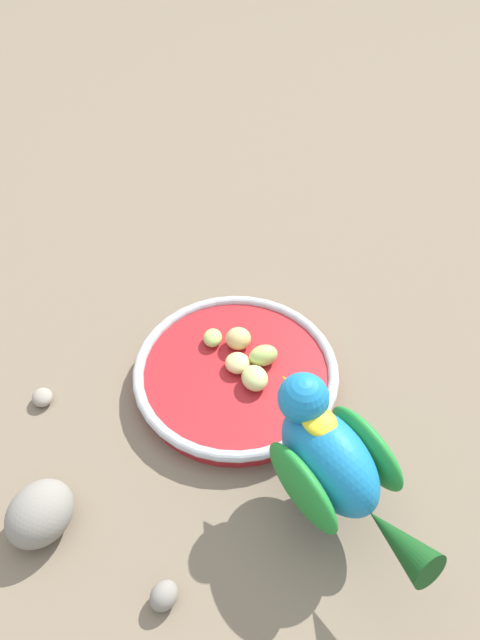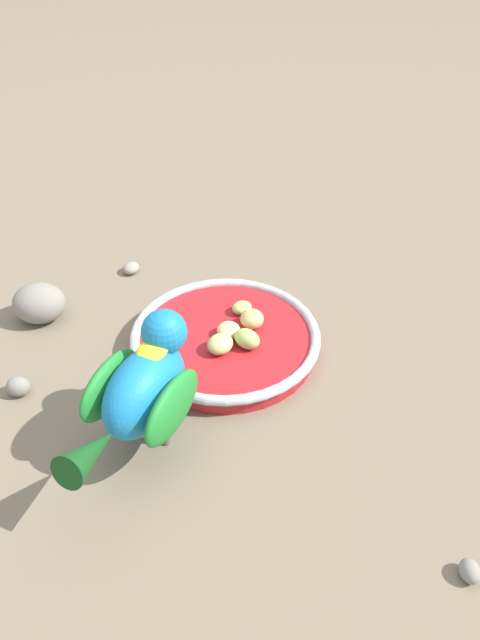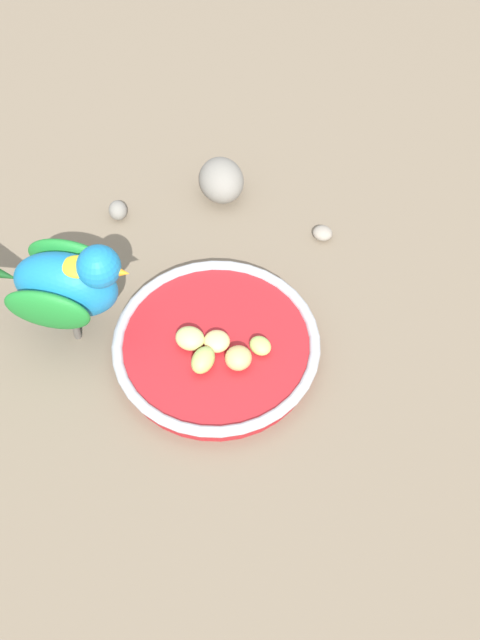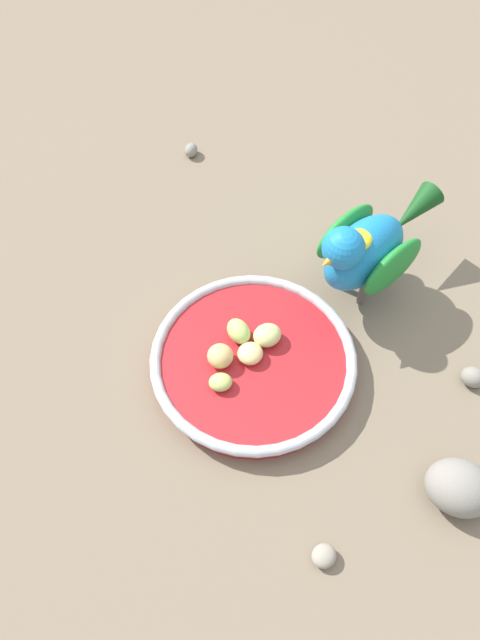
% 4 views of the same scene
% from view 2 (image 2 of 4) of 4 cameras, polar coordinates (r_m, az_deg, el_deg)
% --- Properties ---
extents(ground_plane, '(4.00, 4.00, 0.00)m').
position_cam_2_polar(ground_plane, '(0.75, -0.49, -2.61)').
color(ground_plane, '#756651').
extents(feeding_bowl, '(0.22, 0.22, 0.03)m').
position_cam_2_polar(feeding_bowl, '(0.74, -1.30, -1.62)').
color(feeding_bowl, '#AD1E23').
rests_on(feeding_bowl, ground_plane).
extents(apple_piece_0, '(0.04, 0.04, 0.02)m').
position_cam_2_polar(apple_piece_0, '(0.71, 0.62, -1.67)').
color(apple_piece_0, '#B2CC66').
rests_on(apple_piece_0, feeding_bowl).
extents(apple_piece_1, '(0.03, 0.03, 0.01)m').
position_cam_2_polar(apple_piece_1, '(0.76, 0.17, 1.09)').
color(apple_piece_1, '#B2CC66').
rests_on(apple_piece_1, feeding_bowl).
extents(apple_piece_2, '(0.04, 0.04, 0.02)m').
position_cam_2_polar(apple_piece_2, '(0.74, 1.07, 0.09)').
color(apple_piece_2, tan).
rests_on(apple_piece_2, feeding_bowl).
extents(apple_piece_3, '(0.04, 0.03, 0.02)m').
position_cam_2_polar(apple_piece_3, '(0.73, -1.03, -0.94)').
color(apple_piece_3, '#E5C67F').
rests_on(apple_piece_3, feeding_bowl).
extents(apple_piece_4, '(0.04, 0.04, 0.02)m').
position_cam_2_polar(apple_piece_4, '(0.71, -1.76, -2.13)').
color(apple_piece_4, '#C6D17A').
rests_on(apple_piece_4, feeding_bowl).
extents(parrot, '(0.18, 0.12, 0.13)m').
position_cam_2_polar(parrot, '(0.60, -8.64, -6.08)').
color(parrot, '#59544C').
rests_on(parrot, ground_plane).
extents(rock_large, '(0.05, 0.06, 0.05)m').
position_cam_2_polar(rock_large, '(0.81, -17.35, 1.44)').
color(rock_large, gray).
rests_on(rock_large, ground_plane).
extents(pebble_0, '(0.03, 0.03, 0.01)m').
position_cam_2_polar(pebble_0, '(0.88, -9.62, 4.55)').
color(pebble_0, gray).
rests_on(pebble_0, ground_plane).
extents(pebble_1, '(0.02, 0.03, 0.02)m').
position_cam_2_polar(pebble_1, '(0.73, -19.02, -5.58)').
color(pebble_1, gray).
rests_on(pebble_1, ground_plane).
extents(pebble_2, '(0.02, 0.02, 0.02)m').
position_cam_2_polar(pebble_2, '(0.59, 19.67, -20.18)').
color(pebble_2, gray).
rests_on(pebble_2, ground_plane).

